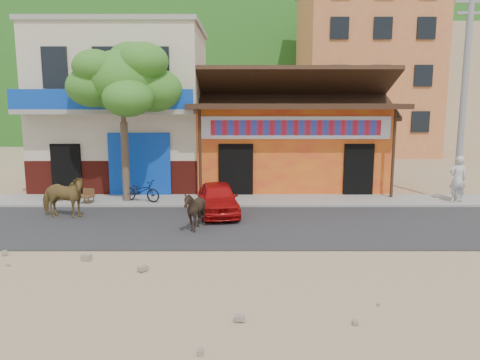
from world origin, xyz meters
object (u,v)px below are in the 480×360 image
object	(u,v)px
tree	(124,122)
scooter	(141,191)
red_car	(218,198)
cafe_chair_left	(86,190)
utility_pole	(464,95)
cow_dark	(195,210)
cafe_chair_right	(55,189)
cow_tan	(63,197)
pedestrian	(458,179)

from	to	relation	value
tree	scooter	world-z (taller)	tree
red_car	scooter	distance (m)	3.41
cafe_chair_left	tree	bearing A→B (deg)	32.07
utility_pole	cafe_chair_left	bearing A→B (deg)	-177.18
utility_pole	cafe_chair_left	xyz separation A→B (m)	(-14.20, -0.70, -3.50)
cow_dark	cafe_chair_right	xyz separation A→B (m)	(-5.71, 3.85, -0.07)
cow_tan	pedestrian	size ratio (longest dim) A/B	0.96
cow_tan	scooter	size ratio (longest dim) A/B	1.08
red_car	scooter	xyz separation A→B (m)	(-3.00, 1.63, -0.06)
cow_tan	pedestrian	bearing A→B (deg)	-72.04
cow_dark	cafe_chair_left	size ratio (longest dim) A/B	1.25
tree	cow_tan	xyz separation A→B (m)	(-1.57, -2.36, -2.37)
cafe_chair_right	cow_tan	bearing A→B (deg)	-102.10
cow_dark	cafe_chair_left	distance (m)	5.57
pedestrian	cow_tan	bearing A→B (deg)	8.17
tree	cafe_chair_right	size ratio (longest dim) A/B	6.29
scooter	cafe_chair_left	world-z (taller)	cafe_chair_left
cow_tan	pedestrian	xyz separation A→B (m)	(14.17, 2.09, 0.25)
cow_tan	cafe_chair_right	size ratio (longest dim) A/B	1.77
scooter	cafe_chair_right	bearing A→B (deg)	107.55
utility_pole	cow_dark	size ratio (longest dim) A/B	6.41
tree	pedestrian	distance (m)	12.78
scooter	pedestrian	distance (m)	12.01
tree	pedestrian	bearing A→B (deg)	-1.23
cow_dark	scooter	distance (m)	4.44
cow_tan	scooter	distance (m)	3.08
utility_pole	cow_dark	world-z (taller)	utility_pole
utility_pole	scooter	distance (m)	12.72
red_car	pedestrian	bearing A→B (deg)	1.45
pedestrian	cafe_chair_right	world-z (taller)	pedestrian
tree	utility_pole	size ratio (longest dim) A/B	0.75
tree	cow_tan	size ratio (longest dim) A/B	3.55
tree	cafe_chair_left	bearing A→B (deg)	-160.35
tree	cow_dark	distance (m)	5.51
tree	utility_pole	bearing A→B (deg)	0.90
scooter	tree	bearing A→B (deg)	92.14
utility_pole	cow_tan	size ratio (longest dim) A/B	4.73
utility_pole	cafe_chair_right	world-z (taller)	utility_pole
utility_pole	pedestrian	world-z (taller)	utility_pole
cafe_chair_left	utility_pole	bearing A→B (deg)	15.24
cafe_chair_left	pedestrian	bearing A→B (deg)	13.36
cafe_chair_left	cafe_chair_right	distance (m)	1.38
cow_dark	scooter	xyz separation A→B (m)	(-2.40, 3.73, -0.13)
tree	cafe_chair_left	distance (m)	2.91
red_car	scooter	world-z (taller)	red_car
utility_pole	scooter	world-z (taller)	utility_pole
red_car	pedestrian	size ratio (longest dim) A/B	1.83
utility_pole	cafe_chair_right	size ratio (longest dim) A/B	8.39
cow_tan	pedestrian	world-z (taller)	pedestrian
cafe_chair_left	cow_tan	bearing A→B (deg)	-82.72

